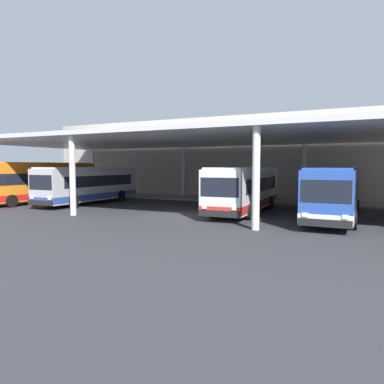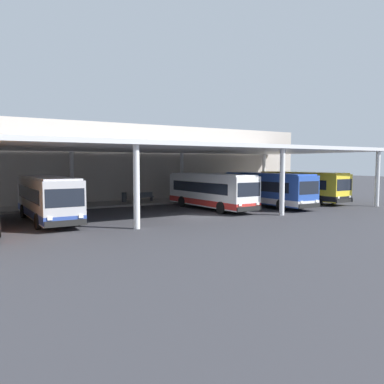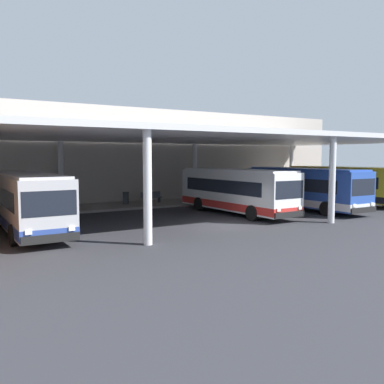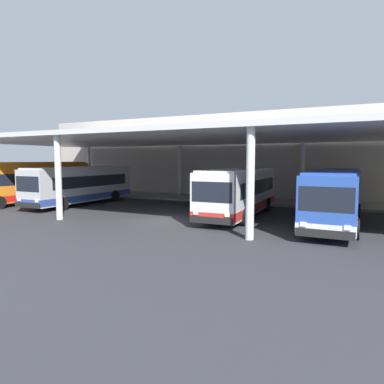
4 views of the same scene
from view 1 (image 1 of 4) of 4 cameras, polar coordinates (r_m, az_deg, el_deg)
ground_plane at (r=23.06m, az=-3.05°, el=-3.91°), size 200.00×200.00×0.00m
platform_kerb at (r=33.75m, az=6.61°, el=-1.20°), size 42.00×4.50×0.18m
station_building_facade at (r=36.70m, az=8.34°, el=5.61°), size 48.00×1.60×8.36m
canopy_shelter at (r=27.85m, az=2.43°, el=8.44°), size 40.00×17.00×5.55m
bus_nearest_bay at (r=34.21m, az=-23.49°, el=1.49°), size 3.19×11.46×3.57m
bus_second_bay at (r=31.92m, az=-16.23°, el=1.17°), size 2.78×10.55×3.17m
bus_middle_bay at (r=24.98m, az=8.48°, el=0.49°), size 2.91×10.59×3.17m
bus_far_bay at (r=23.02m, az=21.92°, el=-0.08°), size 2.77×10.54×3.17m
bench_waiting at (r=33.51m, az=7.99°, el=-0.27°), size 1.80×0.45×0.92m
trash_bin at (r=34.50m, az=4.71°, el=-0.09°), size 0.52×0.52×0.98m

